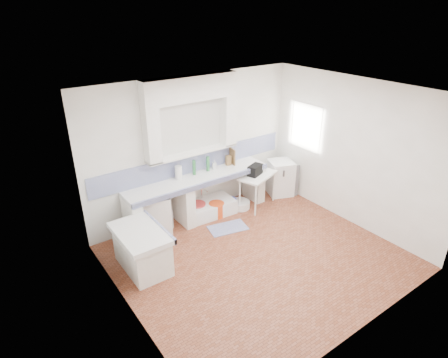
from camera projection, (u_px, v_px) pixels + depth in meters
floor at (258, 257)px, 6.48m from camera, size 4.50×4.50×0.00m
ceiling at (266, 94)px, 5.29m from camera, size 4.50×4.50×0.00m
wall_back at (194, 147)px, 7.35m from camera, size 4.50×0.00×4.50m
wall_front at (374, 244)px, 4.41m from camera, size 4.50×0.00×4.50m
wall_left at (124, 230)px, 4.69m from camera, size 0.00×4.50×4.50m
wall_right at (353, 153)px, 7.07m from camera, size 0.00×4.50×4.50m
alcove_mass at (191, 88)px, 6.71m from camera, size 1.90×0.25×0.45m
window_frame at (312, 126)px, 7.96m from camera, size 0.35×0.86×1.06m
lace_valance at (309, 109)px, 7.72m from camera, size 0.01×0.84×0.24m
counter_slab at (199, 179)px, 7.31m from camera, size 3.00×0.60×0.08m
counter_lip at (207, 184)px, 7.10m from camera, size 3.00×0.04×0.10m
counter_pier_left at (133, 221)px, 6.76m from camera, size 0.20×0.55×0.82m
counter_pier_mid at (184, 204)px, 7.32m from camera, size 0.20×0.55×0.82m
counter_pier_right at (254, 182)px, 8.24m from camera, size 0.20×0.55×0.82m
peninsula_top at (140, 233)px, 5.96m from camera, size 0.70×1.10×0.08m
peninsula_base at (142, 251)px, 6.11m from camera, size 0.60×1.00×0.62m
peninsula_lip at (159, 227)px, 6.14m from camera, size 0.04×1.10×0.10m
backsplash at (195, 162)px, 7.47m from camera, size 4.27×0.03×0.40m
stove at (154, 214)px, 7.01m from camera, size 0.69×0.68×0.79m
sink at (208, 209)px, 7.72m from camera, size 1.12×0.65×0.26m
side_table at (257, 190)px, 7.98m from camera, size 0.98×0.74×0.04m
fridge at (280, 178)px, 8.47m from camera, size 0.66×0.66×0.79m
bucket_red at (197, 210)px, 7.61m from camera, size 0.38×0.38×0.32m
bucket_orange at (217, 210)px, 7.66m from camera, size 0.32×0.32×0.29m
bucket_blue at (229, 205)px, 7.84m from camera, size 0.31×0.31×0.28m
basin_white at (240, 204)px, 8.00m from camera, size 0.50×0.50×0.16m
water_bottle_a at (204, 206)px, 7.83m from camera, size 0.08×0.08×0.28m
water_bottle_b at (206, 206)px, 7.82m from camera, size 0.08×0.08×0.28m
black_bag at (255, 170)px, 7.77m from camera, size 0.39×0.30×0.21m
green_bottle_a at (194, 168)px, 7.34m from camera, size 0.07×0.07×0.30m
green_bottle_b at (208, 164)px, 7.51m from camera, size 0.07×0.07×0.30m
knife_block at (228, 160)px, 7.79m from camera, size 0.11×0.10×0.21m
cutting_board at (232, 156)px, 7.82m from camera, size 0.06×0.25×0.34m
paper_towel at (178, 173)px, 7.16m from camera, size 0.14×0.14×0.27m
soap_bottle at (214, 165)px, 7.61m from camera, size 0.11×0.11×0.19m
rug at (228, 228)px, 7.31m from camera, size 0.80×0.56×0.01m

